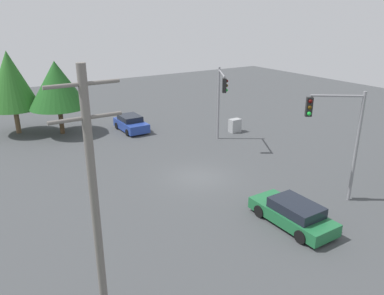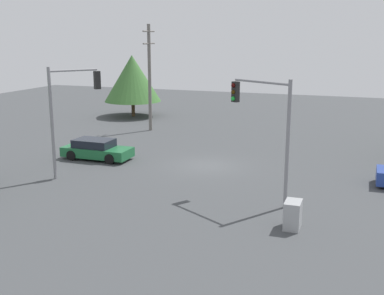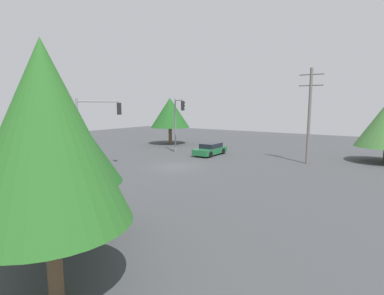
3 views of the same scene
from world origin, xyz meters
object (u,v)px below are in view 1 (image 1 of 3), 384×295
at_px(sedan_green, 293,213).
at_px(traffic_signal_cross, 221,94).
at_px(sedan_blue, 131,123).
at_px(traffic_signal_main, 338,129).
at_px(electrical_cabinet, 235,126).

height_order(sedan_green, traffic_signal_cross, traffic_signal_cross).
bearing_deg(sedan_green, sedan_blue, 90.94).
relative_size(sedan_green, traffic_signal_cross, 0.75).
bearing_deg(traffic_signal_cross, sedan_green, 10.56).
xyz_separation_m(sedan_green, traffic_signal_main, (-3.90, -0.80, 3.69)).
bearing_deg(sedan_blue, sedan_green, 90.94).
relative_size(traffic_signal_main, electrical_cabinet, 5.28).
distance_m(sedan_green, electrical_cabinet, 16.04).
distance_m(traffic_signal_main, traffic_signal_cross, 11.39).
bearing_deg(traffic_signal_main, sedan_blue, -41.40).
bearing_deg(traffic_signal_cross, traffic_signal_main, 27.92).
bearing_deg(sedan_green, traffic_signal_cross, 70.32).
xyz_separation_m(sedan_blue, sedan_green, (-0.32, 19.66, -0.03)).
height_order(traffic_signal_main, electrical_cabinet, traffic_signal_main).
distance_m(sedan_blue, electrical_cabinet, 9.59).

